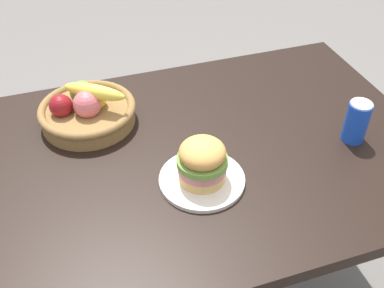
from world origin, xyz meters
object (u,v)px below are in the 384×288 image
soda_can (357,122)px  fruit_basket (87,109)px  sandwich (203,161)px  plate (202,179)px

soda_can → fruit_basket: size_ratio=0.43×
sandwich → fruit_basket: 0.43m
plate → soda_can: (0.47, 0.03, 0.06)m
plate → sandwich: (0.00, -0.00, 0.07)m
plate → sandwich: bearing=-90.0°
plate → fruit_basket: bearing=124.9°
fruit_basket → plate: bearing=-55.1°
sandwich → fruit_basket: size_ratio=0.45×
sandwich → fruit_basket: fruit_basket is taller
sandwich → soda_can: 0.47m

